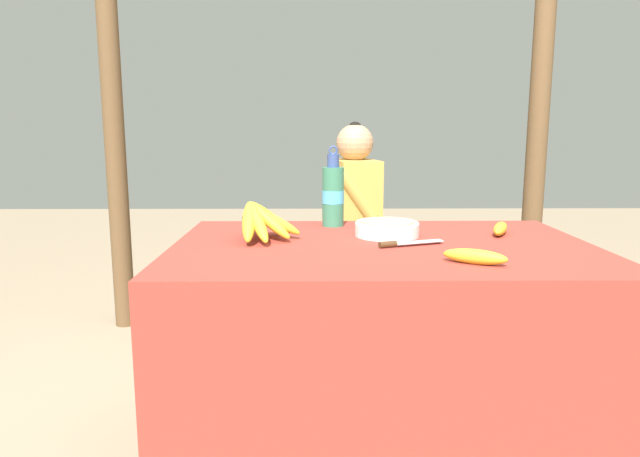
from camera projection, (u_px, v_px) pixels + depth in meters
The scene contains 12 objects.
market_counter at pixel (380, 355), 1.85m from camera, with size 1.31×0.89×0.74m.
banana_bunch_ripe at pixel (261, 219), 1.84m from camera, with size 0.20×0.30×0.14m.
serving_bowl at pixel (387, 227), 1.91m from camera, with size 0.22×0.22×0.05m.
water_bottle at pixel (333, 195), 2.09m from camera, with size 0.08×0.08×0.29m.
loose_banana_front at pixel (475, 257), 1.52m from camera, with size 0.17×0.12×0.04m.
loose_banana_side at pixel (500, 229), 1.94m from camera, with size 0.11×0.17×0.04m.
knife at pixel (402, 243), 1.74m from camera, with size 0.21×0.10×0.02m.
wooden_bench at pixel (327, 271), 2.99m from camera, with size 1.51×0.32×0.43m.
seated_vendor at pixel (346, 217), 2.90m from camera, with size 0.44×0.42×1.13m.
banana_bunch_green at pixel (254, 247), 2.96m from camera, with size 0.16×0.27×0.14m.
support_post_near at pixel (112, 104), 3.02m from camera, with size 0.11×0.11×2.44m.
support_post_far at pixel (539, 104), 3.04m from camera, with size 0.11×0.11×2.44m.
Camera 1 is at (-0.21, -1.75, 1.10)m, focal length 32.00 mm.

